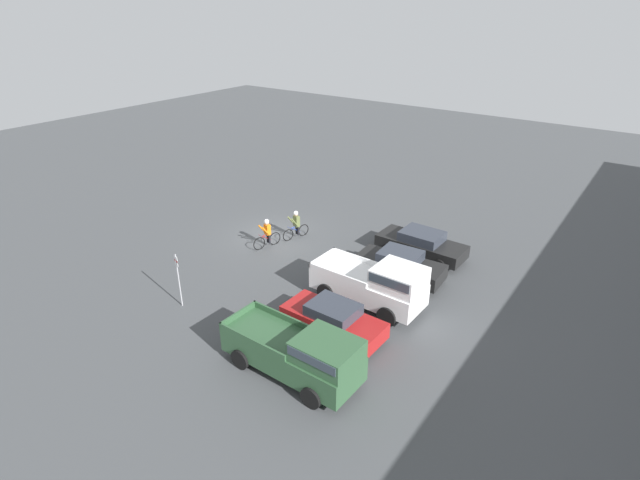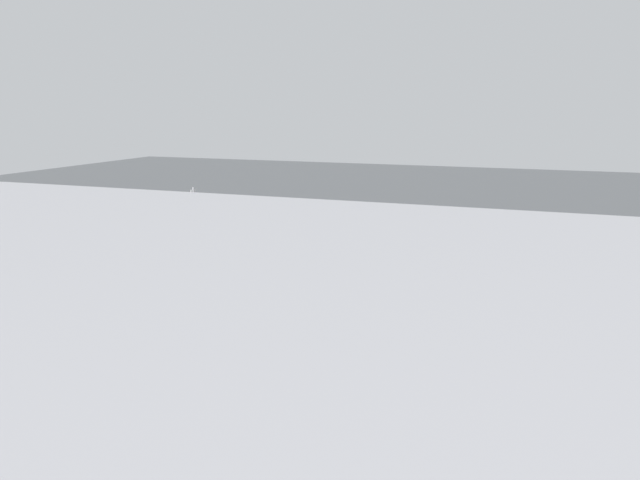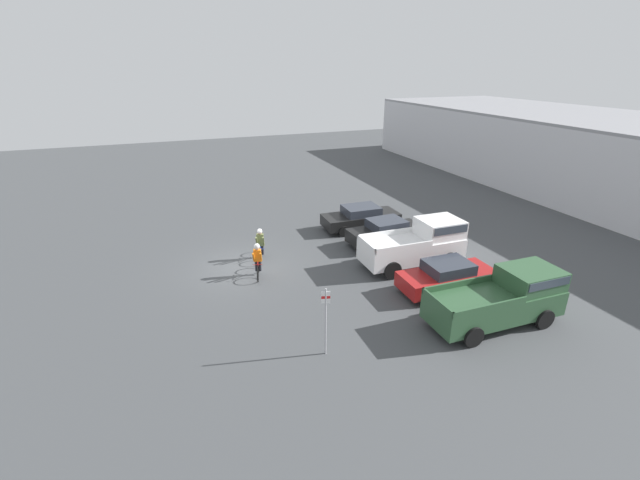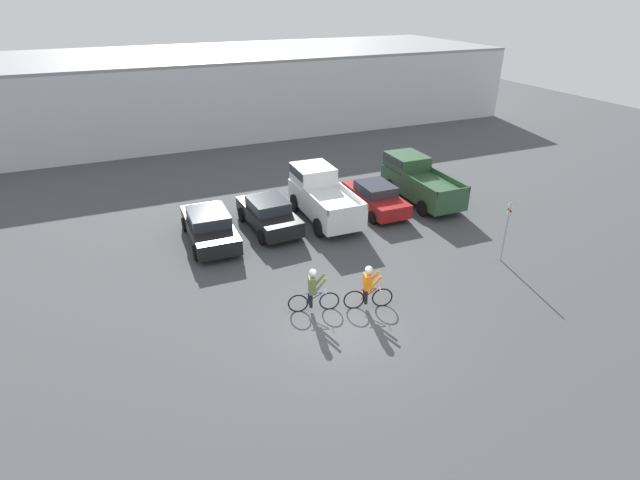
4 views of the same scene
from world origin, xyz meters
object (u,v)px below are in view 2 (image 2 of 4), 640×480
pickup_truck_1 (72,253)px  cyclist_0 (339,232)px  cyclist_1 (376,238)px  sedan_1 (295,282)px  pickup_truck_0 (212,263)px  sedan_0 (383,291)px  sedan_2 (148,267)px  fire_lane_sign (194,210)px

pickup_truck_1 → cyclist_0: 10.78m
pickup_truck_1 → cyclist_1: pickup_truck_1 is taller
sedan_1 → pickup_truck_0: size_ratio=0.85×
sedan_0 → pickup_truck_1: size_ratio=0.88×
sedan_2 → fire_lane_sign: fire_lane_sign is taller
pickup_truck_0 → cyclist_1: pickup_truck_0 is taller
sedan_0 → sedan_2: sedan_0 is taller
cyclist_1 → fire_lane_sign: size_ratio=0.68×
pickup_truck_1 → sedan_1: bearing=-177.3°
fire_lane_sign → cyclist_1: bearing=-178.7°
sedan_1 → pickup_truck_1: pickup_truck_1 is taller
pickup_truck_0 → cyclist_0: size_ratio=2.98×
sedan_1 → sedan_2: bearing=-0.9°
cyclist_1 → pickup_truck_0: bearing=64.2°
sedan_0 → pickup_truck_1: 11.23m
sedan_1 → cyclist_0: bearing=-81.5°
sedan_2 → cyclist_0: 8.70m
pickup_truck_0 → sedan_2: pickup_truck_0 is taller
pickup_truck_0 → sedan_2: (2.79, -0.37, -0.46)m
sedan_2 → pickup_truck_0: bearing=172.5°
pickup_truck_0 → cyclist_0: 8.01m
sedan_1 → cyclist_1: (-0.70, -6.97, 0.11)m
sedan_0 → fire_lane_sign: bearing=-31.8°
sedan_0 → cyclist_0: 8.35m
pickup_truck_0 → cyclist_0: bearing=-102.1°
sedan_1 → cyclist_0: size_ratio=2.54×
sedan_2 → pickup_truck_1: 2.87m
sedan_0 → pickup_truck_0: bearing=4.8°
sedan_0 → pickup_truck_0: (5.61, 0.47, 0.46)m
pickup_truck_0 → cyclist_1: 8.06m
sedan_1 → cyclist_1: size_ratio=2.48×
sedan_1 → fire_lane_sign: (7.83, -6.77, 0.81)m
pickup_truck_0 → pickup_truck_1: 5.60m
sedan_1 → sedan_2: sedan_1 is taller
cyclist_0 → cyclist_1: 1.92m
fire_lane_sign → pickup_truck_0: bearing=125.5°
cyclist_0 → cyclist_1: cyclist_1 is taller
sedan_2 → pickup_truck_1: size_ratio=0.81×
sedan_1 → pickup_truck_1: (8.41, 0.40, 0.35)m
pickup_truck_1 → cyclist_0: bearing=-132.5°
sedan_0 → sedan_1: (2.80, 0.19, 0.03)m
cyclist_1 → sedan_1: bearing=84.3°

